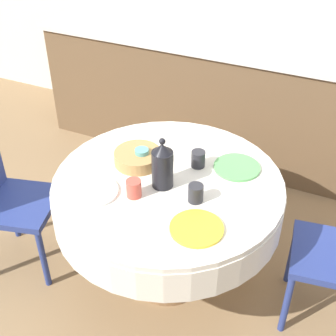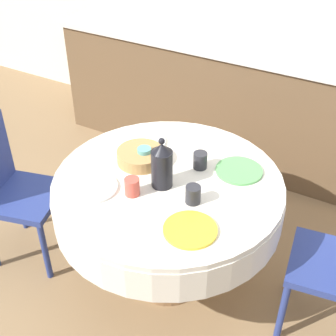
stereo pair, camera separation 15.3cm
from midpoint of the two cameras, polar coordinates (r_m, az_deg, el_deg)
ground_plane at (r=2.89m, az=-1.55°, el=-13.10°), size 12.00×12.00×0.00m
kitchen_counter at (r=3.68m, az=8.27°, el=7.96°), size 3.24×0.64×0.95m
dining_table at (r=2.47m, az=-1.78°, el=-3.91°), size 1.20×1.20×0.73m
chair_right at (r=2.84m, az=-20.70°, el=-3.06°), size 0.49×0.49×0.90m
plate_near_left at (r=2.35m, az=-10.91°, el=-2.85°), size 0.25×0.25×0.01m
cup_near_left at (r=2.28m, az=-6.11°, el=-2.53°), size 0.07×0.07×0.09m
plate_near_right at (r=2.11m, az=1.43°, el=-7.40°), size 0.25×0.25×0.01m
cup_near_right at (r=2.24m, az=1.44°, el=-3.13°), size 0.07×0.07×0.09m
plate_far_left at (r=2.67m, az=-5.18°, el=3.04°), size 0.25×0.25×0.01m
cup_far_left at (r=2.49m, az=-4.95°, el=1.36°), size 0.07×0.07×0.09m
plate_far_right at (r=2.48m, az=6.66°, el=0.06°), size 0.25×0.25×0.01m
cup_far_right at (r=2.46m, az=1.92°, el=1.08°), size 0.07×0.07×0.09m
coffee_carafe at (r=2.29m, az=-2.60°, el=0.25°), size 0.11×0.11×0.28m
bread_basket at (r=2.51m, az=-5.44°, el=1.26°), size 0.25×0.25×0.07m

